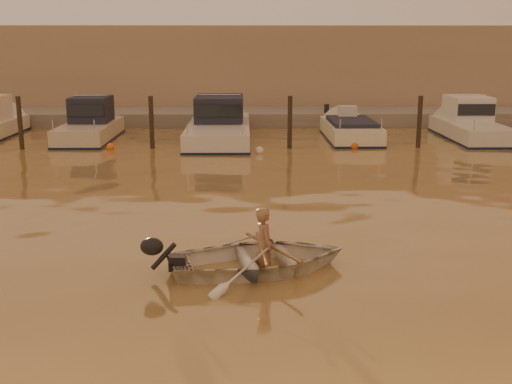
{
  "coord_description": "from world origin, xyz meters",
  "views": [
    {
      "loc": [
        -1.95,
        -10.71,
        4.09
      ],
      "look_at": [
        -1.69,
        3.31,
        0.75
      ],
      "focal_mm": 45.0,
      "sensor_mm": 36.0,
      "label": 1
    }
  ],
  "objects_px": {
    "moored_boat_1": "(89,125)",
    "moored_boat_3": "(350,134)",
    "dinghy": "(259,259)",
    "waterfront_building": "(278,69)",
    "moored_boat_2": "(219,125)",
    "moored_boat_4": "(471,124)",
    "person": "(264,247)"
  },
  "relations": [
    {
      "from": "moored_boat_4",
      "to": "moored_boat_1",
      "type": "bearing_deg",
      "value": 180.0
    },
    {
      "from": "moored_boat_1",
      "to": "waterfront_building",
      "type": "xyz_separation_m",
      "value": [
        8.41,
        11.0,
        1.77
      ]
    },
    {
      "from": "moored_boat_2",
      "to": "moored_boat_4",
      "type": "relative_size",
      "value": 1.32
    },
    {
      "from": "dinghy",
      "to": "person",
      "type": "relative_size",
      "value": 2.22
    },
    {
      "from": "moored_boat_1",
      "to": "moored_boat_4",
      "type": "bearing_deg",
      "value": 0.0
    },
    {
      "from": "person",
      "to": "moored_boat_1",
      "type": "xyz_separation_m",
      "value": [
        -6.82,
        15.67,
        0.19
      ]
    },
    {
      "from": "moored_boat_2",
      "to": "moored_boat_4",
      "type": "xyz_separation_m",
      "value": [
        10.6,
        0.0,
        0.0
      ]
    },
    {
      "from": "dinghy",
      "to": "moored_boat_1",
      "type": "bearing_deg",
      "value": 9.74
    },
    {
      "from": "moored_boat_3",
      "to": "moored_boat_4",
      "type": "relative_size",
      "value": 0.92
    },
    {
      "from": "moored_boat_2",
      "to": "waterfront_building",
      "type": "bearing_deg",
      "value": 74.73
    },
    {
      "from": "moored_boat_4",
      "to": "waterfront_building",
      "type": "relative_size",
      "value": 0.14
    },
    {
      "from": "moored_boat_1",
      "to": "waterfront_building",
      "type": "bearing_deg",
      "value": 52.6
    },
    {
      "from": "person",
      "to": "moored_boat_1",
      "type": "relative_size",
      "value": 0.25
    },
    {
      "from": "moored_boat_2",
      "to": "moored_boat_3",
      "type": "xyz_separation_m",
      "value": [
        5.51,
        0.0,
        -0.4
      ]
    },
    {
      "from": "moored_boat_2",
      "to": "moored_boat_3",
      "type": "relative_size",
      "value": 1.44
    },
    {
      "from": "dinghy",
      "to": "moored_boat_3",
      "type": "relative_size",
      "value": 0.57
    },
    {
      "from": "moored_boat_3",
      "to": "waterfront_building",
      "type": "relative_size",
      "value": 0.13
    },
    {
      "from": "moored_boat_1",
      "to": "moored_boat_3",
      "type": "xyz_separation_m",
      "value": [
        10.92,
        0.0,
        -0.4
      ]
    },
    {
      "from": "person",
      "to": "dinghy",
      "type": "bearing_deg",
      "value": 90.0
    },
    {
      "from": "moored_boat_2",
      "to": "moored_boat_4",
      "type": "distance_m",
      "value": 10.6
    },
    {
      "from": "person",
      "to": "waterfront_building",
      "type": "xyz_separation_m",
      "value": [
        1.59,
        26.67,
        1.96
      ]
    },
    {
      "from": "person",
      "to": "waterfront_building",
      "type": "height_order",
      "value": "waterfront_building"
    },
    {
      "from": "moored_boat_4",
      "to": "waterfront_building",
      "type": "distance_m",
      "value": 13.49
    },
    {
      "from": "moored_boat_3",
      "to": "waterfront_building",
      "type": "distance_m",
      "value": 11.49
    },
    {
      "from": "moored_boat_1",
      "to": "moored_boat_3",
      "type": "relative_size",
      "value": 1.02
    },
    {
      "from": "moored_boat_2",
      "to": "moored_boat_3",
      "type": "bearing_deg",
      "value": 0.0
    },
    {
      "from": "moored_boat_3",
      "to": "moored_boat_2",
      "type": "bearing_deg",
      "value": 180.0
    },
    {
      "from": "moored_boat_1",
      "to": "moored_boat_4",
      "type": "distance_m",
      "value": 16.01
    },
    {
      "from": "person",
      "to": "moored_boat_1",
      "type": "height_order",
      "value": "moored_boat_1"
    },
    {
      "from": "moored_boat_4",
      "to": "dinghy",
      "type": "bearing_deg",
      "value": -120.62
    },
    {
      "from": "moored_boat_1",
      "to": "waterfront_building",
      "type": "distance_m",
      "value": 13.96
    },
    {
      "from": "dinghy",
      "to": "waterfront_building",
      "type": "height_order",
      "value": "waterfront_building"
    }
  ]
}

